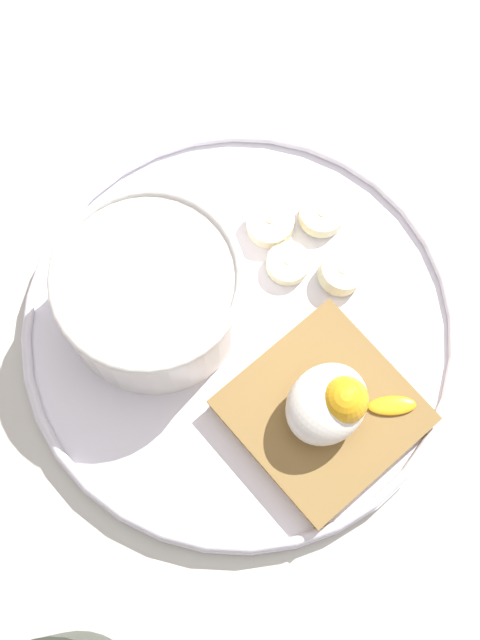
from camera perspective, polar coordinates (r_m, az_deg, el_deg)
The scene contains 9 objects.
ground_plane at distance 58.45cm, azimuth 0.00°, elevation -1.16°, with size 120.00×120.00×2.00cm, color beige.
plate at distance 56.73cm, azimuth 0.00°, elevation -0.66°, with size 27.83×27.83×1.60cm.
oatmeal_bowl at distance 54.25cm, azimuth -5.72°, elevation 1.74°, with size 11.51×11.51×6.16cm.
toast_slice at distance 54.62cm, azimuth 5.34°, elevation -5.88°, with size 11.19×11.19×1.52cm.
poached_egg at distance 52.19cm, azimuth 5.87°, elevation -5.32°, with size 6.98×6.55×4.05cm.
banana_slice_front at distance 57.54cm, azimuth 3.09°, elevation 3.63°, with size 3.95×3.95×1.03cm.
banana_slice_left at distance 58.33cm, azimuth 1.94°, elevation 6.20°, with size 4.24×4.22×1.42cm.
banana_slice_back at distance 57.37cm, azimuth 6.49°, elevation 3.00°, with size 3.70×3.60×1.62cm.
banana_slice_right at distance 58.92cm, azimuth 5.22°, elevation 6.66°, with size 3.68×3.62×1.23cm.
Camera 1 is at (-11.93, -10.90, 57.18)cm, focal length 50.00 mm.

